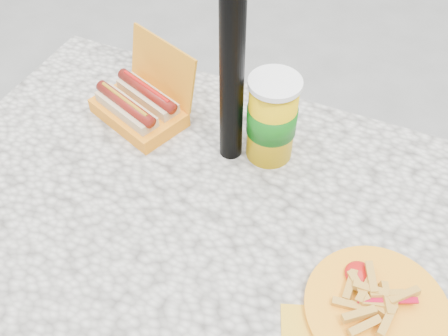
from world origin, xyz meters
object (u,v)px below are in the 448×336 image
at_px(umbrella_pole, 233,14).
at_px(soda_cup, 272,119).
at_px(fries_plate, 373,312).
at_px(hotdog_box, 140,105).

bearing_deg(umbrella_pole, soda_cup, 21.73).
bearing_deg(fries_plate, soda_cup, 135.85).
relative_size(hotdog_box, soda_cup, 1.26).
xyz_separation_m(hotdog_box, soda_cup, (0.32, 0.01, 0.06)).
bearing_deg(soda_cup, hotdog_box, -177.62).
distance_m(umbrella_pole, soda_cup, 0.26).
height_order(umbrella_pole, hotdog_box, umbrella_pole).
height_order(umbrella_pole, fries_plate, umbrella_pole).
bearing_deg(soda_cup, fries_plate, -44.15).
bearing_deg(fries_plate, hotdog_box, 155.87).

